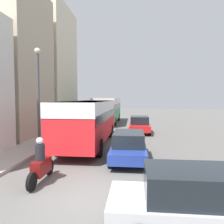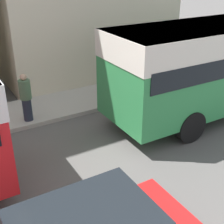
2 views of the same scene
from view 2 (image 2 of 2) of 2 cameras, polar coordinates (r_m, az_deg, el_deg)
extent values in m
cylinder|color=black|center=(11.21, 6.02, 2.26)|extent=(0.28, 1.00, 1.00)
cylinder|color=black|center=(9.64, 14.13, -2.58)|extent=(0.28, 1.00, 1.00)
cylinder|color=black|center=(6.72, 2.10, -17.91)|extent=(0.22, 0.64, 0.64)
cylinder|color=#232838|center=(10.70, -15.20, 0.45)|extent=(0.30, 0.30, 0.77)
cylinder|color=#4C6B4C|center=(10.42, -15.64, 3.97)|extent=(0.38, 0.38, 0.64)
sphere|color=tan|center=(10.28, -15.93, 6.17)|extent=(0.21, 0.21, 0.21)
camera|label=1|loc=(18.93, -104.87, -13.15)|focal=35.00mm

